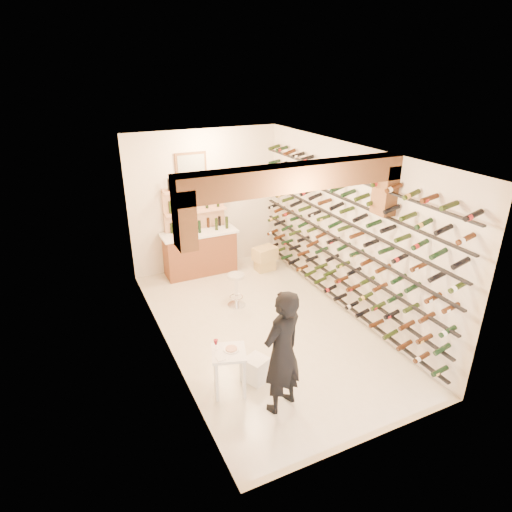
{
  "coord_description": "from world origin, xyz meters",
  "views": [
    {
      "loc": [
        -3.06,
        -6.17,
        4.46
      ],
      "look_at": [
        0.0,
        0.3,
        1.3
      ],
      "focal_mm": 30.62,
      "sensor_mm": 36.0,
      "label": 1
    }
  ],
  "objects": [
    {
      "name": "ground",
      "position": [
        0.0,
        0.0,
        0.0
      ],
      "size": [
        6.0,
        6.0,
        0.0
      ],
      "primitive_type": "plane",
      "color": "beige",
      "rests_on": "ground"
    },
    {
      "name": "room_shell",
      "position": [
        0.0,
        -0.26,
        2.25
      ],
      "size": [
        3.52,
        6.02,
        3.21
      ],
      "color": "beige",
      "rests_on": "ground"
    },
    {
      "name": "wine_rack",
      "position": [
        1.53,
        0.0,
        1.55
      ],
      "size": [
        0.32,
        5.7,
        2.56
      ],
      "color": "black",
      "rests_on": "ground"
    },
    {
      "name": "back_counter",
      "position": [
        -0.3,
        2.65,
        0.53
      ],
      "size": [
        1.7,
        0.62,
        1.29
      ],
      "color": "brown",
      "rests_on": "ground"
    },
    {
      "name": "back_shelving",
      "position": [
        -0.3,
        2.89,
        1.17
      ],
      "size": [
        1.4,
        0.31,
        2.73
      ],
      "color": "tan",
      "rests_on": "ground"
    },
    {
      "name": "tasting_table",
      "position": [
        -1.22,
        -1.36,
        0.58
      ],
      "size": [
        0.61,
        0.61,
        0.85
      ],
      "rotation": [
        0.0,
        0.0,
        -0.31
      ],
      "color": "white",
      "rests_on": "ground"
    },
    {
      "name": "white_stool",
      "position": [
        -0.76,
        -1.31,
        0.2
      ],
      "size": [
        0.42,
        0.42,
        0.39
      ],
      "primitive_type": "cube",
      "rotation": [
        0.0,
        0.0,
        0.42
      ],
      "color": "white",
      "rests_on": "ground"
    },
    {
      "name": "person",
      "position": [
        -0.68,
        -1.96,
        0.92
      ],
      "size": [
        0.78,
        0.65,
        1.84
      ],
      "primitive_type": "imported",
      "rotation": [
        0.0,
        0.0,
        3.51
      ],
      "color": "black",
      "rests_on": "ground"
    },
    {
      "name": "chrome_barstool",
      "position": [
        -0.15,
        0.89,
        0.4
      ],
      "size": [
        0.36,
        0.36,
        0.7
      ],
      "rotation": [
        0.0,
        0.0,
        0.31
      ],
      "color": "silver",
      "rests_on": "ground"
    },
    {
      "name": "crate_lower",
      "position": [
        1.1,
        2.14,
        0.13
      ],
      "size": [
        0.45,
        0.33,
        0.26
      ],
      "primitive_type": "cube",
      "rotation": [
        0.0,
        0.0,
        0.05
      ],
      "color": "tan",
      "rests_on": "ground"
    },
    {
      "name": "crate_upper",
      "position": [
        1.1,
        2.14,
        0.42
      ],
      "size": [
        0.59,
        0.47,
        0.31
      ],
      "primitive_type": "cube",
      "rotation": [
        0.0,
        0.0,
        0.22
      ],
      "color": "tan",
      "rests_on": "crate_lower"
    }
  ]
}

